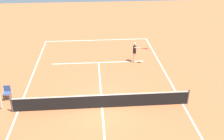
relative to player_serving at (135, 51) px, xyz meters
name	(u,v)px	position (x,y,z in m)	size (l,w,h in m)	color
ground_plane	(102,108)	(3.12, 6.54, -1.07)	(60.00, 60.00, 0.00)	#B76038
court_lines	(102,108)	(3.12, 6.54, -1.07)	(10.58, 24.37, 0.01)	white
tennis_net	(102,101)	(3.12, 6.54, -0.58)	(11.18, 0.10, 1.07)	#4C4C51
player_serving	(135,51)	(0.00, 0.00, 0.00)	(1.23, 0.89, 1.79)	#D8A884
tennis_ball	(144,65)	(-0.64, 0.80, -1.04)	(0.07, 0.07, 0.07)	#CCE033
courtside_chair_mid	(7,92)	(9.34, 5.02, -0.54)	(0.44, 0.46, 0.95)	#262626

